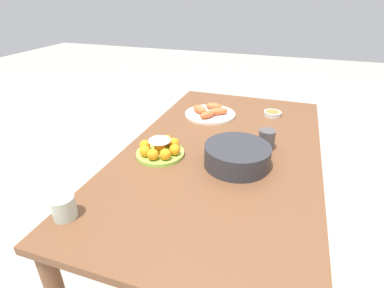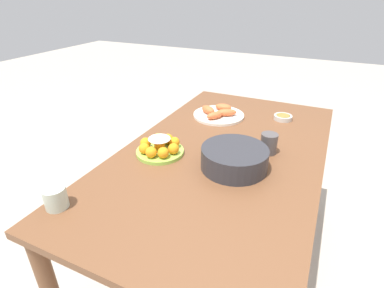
{
  "view_description": "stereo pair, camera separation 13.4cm",
  "coord_description": "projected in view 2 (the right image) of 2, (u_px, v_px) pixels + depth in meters",
  "views": [
    {
      "loc": [
        1.2,
        0.26,
        1.4
      ],
      "look_at": [
        0.07,
        -0.12,
        0.77
      ],
      "focal_mm": 28.0,
      "sensor_mm": 36.0,
      "label": 1
    },
    {
      "loc": [
        1.15,
        0.38,
        1.4
      ],
      "look_at": [
        0.07,
        -0.12,
        0.77
      ],
      "focal_mm": 28.0,
      "sensor_mm": 36.0,
      "label": 2
    }
  ],
  "objects": [
    {
      "name": "ground_plane",
      "position": [
        217.0,
        262.0,
        1.71
      ],
      "size": [
        12.0,
        12.0,
        0.0
      ],
      "primitive_type": "plane",
      "color": "#B2A899"
    },
    {
      "name": "dining_table",
      "position": [
        222.0,
        167.0,
        1.41
      ],
      "size": [
        1.54,
        0.86,
        0.73
      ],
      "color": "brown",
      "rests_on": "ground_plane"
    },
    {
      "name": "cake_plate",
      "position": [
        160.0,
        147.0,
        1.33
      ],
      "size": [
        0.21,
        0.21,
        0.08
      ],
      "color": "#99CC4C",
      "rests_on": "dining_table"
    },
    {
      "name": "serving_bowl",
      "position": [
        234.0,
        158.0,
        1.22
      ],
      "size": [
        0.27,
        0.27,
        0.09
      ],
      "color": "#2D2D33",
      "rests_on": "dining_table"
    },
    {
      "name": "sauce_bowl",
      "position": [
        283.0,
        117.0,
        1.68
      ],
      "size": [
        0.1,
        0.1,
        0.03
      ],
      "color": "beige",
      "rests_on": "dining_table"
    },
    {
      "name": "seafood_platter",
      "position": [
        218.0,
        114.0,
        1.72
      ],
      "size": [
        0.29,
        0.29,
        0.06
      ],
      "color": "silver",
      "rests_on": "dining_table"
    },
    {
      "name": "cup_near",
      "position": [
        56.0,
        198.0,
        1.0
      ],
      "size": [
        0.08,
        0.08,
        0.08
      ],
      "color": "beige",
      "rests_on": "dining_table"
    },
    {
      "name": "cup_far",
      "position": [
        269.0,
        143.0,
        1.33
      ],
      "size": [
        0.07,
        0.07,
        0.09
      ],
      "color": "#4C4747",
      "rests_on": "dining_table"
    }
  ]
}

